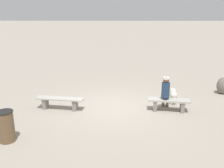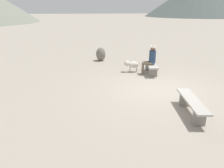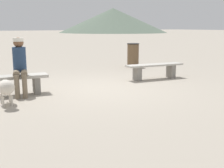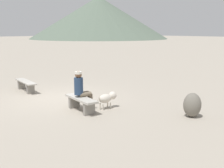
% 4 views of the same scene
% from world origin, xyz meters
% --- Properties ---
extents(ground, '(210.00, 210.00, 0.06)m').
position_xyz_m(ground, '(0.00, 0.00, -0.03)').
color(ground, '#9E9384').
extents(bench_left, '(1.88, 0.65, 0.46)m').
position_xyz_m(bench_left, '(-2.11, -0.27, 0.32)').
color(bench_left, gray).
rests_on(bench_left, ground).
extents(bench_right, '(1.58, 0.63, 0.47)m').
position_xyz_m(bench_right, '(2.06, -0.38, 0.32)').
color(bench_right, gray).
rests_on(bench_right, ground).
extents(seated_person, '(0.41, 0.62, 1.34)m').
position_xyz_m(seated_person, '(1.94, -0.27, 0.77)').
color(seated_person, navy).
rests_on(seated_person, ground).
extents(dog, '(0.36, 0.81, 0.57)m').
position_xyz_m(dog, '(2.43, 0.49, 0.38)').
color(dog, beige).
rests_on(dog, ground).
extents(boulder, '(0.77, 0.77, 0.77)m').
position_xyz_m(boulder, '(4.97, 1.75, 0.39)').
color(boulder, '#6B665B').
rests_on(boulder, ground).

